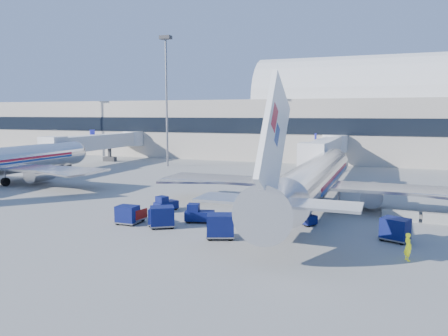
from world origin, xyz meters
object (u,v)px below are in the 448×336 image
at_px(ramp_worker, 408,247).
at_px(cart_open_red, 132,217).
at_px(barrier_near, 400,216).
at_px(airliner_main, 314,179).
at_px(barrier_mid, 442,219).
at_px(cart_train_a, 162,217).
at_px(jetbridge_mid, 102,142).
at_px(cart_train_b, 159,217).
at_px(mast_west, 166,82).
at_px(cart_solo_near, 220,226).
at_px(tug_left, 165,204).
at_px(cart_solo_far, 395,229).
at_px(tug_lead, 198,214).
at_px(tug_right, 303,216).
at_px(cart_train_c, 127,214).
at_px(jetbridge_near, 326,148).

bearing_deg(ramp_worker, cart_open_red, 58.95).
bearing_deg(barrier_near, cart_open_red, -157.99).
bearing_deg(airliner_main, barrier_mid, -12.50).
distance_m(airliner_main, cart_train_a, 15.98).
bearing_deg(cart_open_red, jetbridge_mid, 136.67).
bearing_deg(airliner_main, cart_train_b, -132.84).
xyz_separation_m(mast_west, cart_solo_near, (25.28, -38.72, -13.80)).
bearing_deg(tug_left, barrier_mid, -58.94).
height_order(airliner_main, cart_solo_far, airliner_main).
xyz_separation_m(airliner_main, cart_train_b, (-10.81, -11.66, -2.13)).
distance_m(barrier_near, tug_left, 21.47).
relative_size(mast_west, cart_train_a, 9.03).
distance_m(tug_left, cart_train_a, 6.28).
distance_m(jetbridge_mid, tug_lead, 50.82).
bearing_deg(cart_solo_far, airliner_main, 150.44).
bearing_deg(airliner_main, tug_right, -87.73).
height_order(mast_west, cart_train_b, mast_west).
xyz_separation_m(jetbridge_mid, cart_train_c, (30.78, -38.41, -3.07)).
relative_size(jetbridge_near, barrier_near, 9.17).
relative_size(cart_solo_far, cart_open_red, 0.99).
bearing_deg(tug_left, jetbridge_mid, 65.71).
bearing_deg(cart_train_c, barrier_mid, 20.47).
bearing_deg(cart_train_b, barrier_mid, 5.55).
bearing_deg(jetbridge_mid, cart_train_c, -51.29).
height_order(airliner_main, ramp_worker, airliner_main).
bearing_deg(tug_right, cart_open_red, -126.10).
bearing_deg(tug_right, tug_lead, -127.15).
height_order(tug_lead, tug_right, tug_lead).
distance_m(mast_west, barrier_near, 49.33).
bearing_deg(cart_solo_far, barrier_near, 107.53).
xyz_separation_m(barrier_mid, cart_train_a, (-21.63, -9.52, 0.49)).
xyz_separation_m(mast_west, barrier_mid, (41.30, -28.00, -14.34)).
relative_size(jetbridge_near, cart_solo_far, 11.58).
relative_size(airliner_main, mast_west, 1.65).
height_order(cart_train_b, cart_solo_far, cart_solo_far).
bearing_deg(cart_solo_far, cart_train_c, -151.04).
distance_m(barrier_mid, tug_lead, 20.74).
xyz_separation_m(jetbridge_near, tug_left, (-10.71, -32.71, -3.25)).
distance_m(tug_right, cart_train_b, 12.16).
bearing_deg(mast_west, airliner_main, -40.36).
distance_m(jetbridge_near, mast_west, 29.67).
xyz_separation_m(cart_train_a, cart_open_red, (-3.37, 0.75, -0.51)).
relative_size(barrier_near, barrier_mid, 1.00).
relative_size(tug_lead, tug_right, 1.12).
height_order(tug_right, cart_solo_near, cart_solo_near).
bearing_deg(cart_train_b, cart_solo_far, -9.61).
bearing_deg(cart_solo_far, cart_train_a, -149.92).
distance_m(airliner_main, barrier_near, 8.74).
distance_m(cart_train_a, cart_solo_far, 18.08).
xyz_separation_m(airliner_main, barrier_near, (8.00, -2.51, -2.48)).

